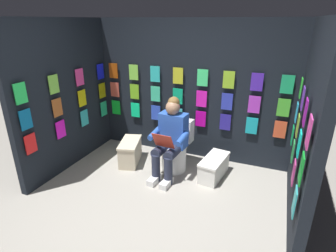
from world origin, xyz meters
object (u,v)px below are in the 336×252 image
at_px(comic_longbox_near, 214,167).
at_px(comic_longbox_far, 130,152).
at_px(toilet, 176,149).
at_px(person_reading, 170,138).

distance_m(comic_longbox_near, comic_longbox_far, 1.38).
relative_size(toilet, person_reading, 0.65).
bearing_deg(comic_longbox_far, person_reading, 155.69).
xyz_separation_m(person_reading, comic_longbox_far, (0.74, -0.09, -0.41)).
height_order(comic_longbox_near, comic_longbox_far, comic_longbox_far).
height_order(person_reading, comic_longbox_near, person_reading).
bearing_deg(comic_longbox_near, person_reading, 23.32).
distance_m(person_reading, comic_longbox_near, 0.79).
relative_size(person_reading, comic_longbox_near, 1.78).
bearing_deg(person_reading, toilet, -89.53).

